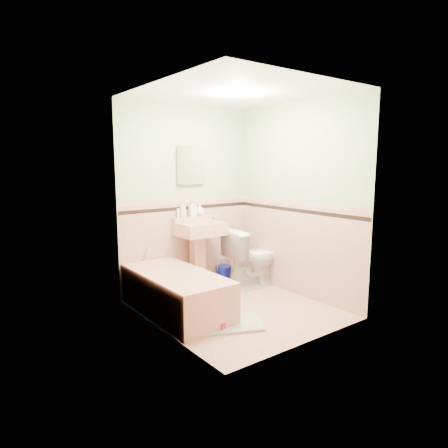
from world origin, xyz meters
TOP-DOWN VIEW (x-y plane):
  - floor at (0.00, 0.00)m, footprint 2.20×2.20m
  - ceiling at (0.00, 0.00)m, footprint 2.20×2.20m
  - wall_back at (0.00, 1.10)m, footprint 2.50×0.00m
  - wall_front at (0.00, -1.10)m, footprint 2.50×0.00m
  - wall_left at (-1.00, 0.00)m, footprint 0.00×2.50m
  - wall_right at (1.00, 0.00)m, footprint 0.00×2.50m
  - wainscot_back at (0.00, 1.09)m, footprint 2.00×0.00m
  - wainscot_front at (0.00, -1.09)m, footprint 2.00×0.00m
  - wainscot_left at (-0.99, 0.00)m, footprint 0.00×2.20m
  - wainscot_right at (0.99, 0.00)m, footprint 0.00×2.20m
  - accent_back at (0.00, 1.08)m, footprint 2.00×0.00m
  - accent_front at (0.00, -1.08)m, footprint 2.00×0.00m
  - accent_left at (-0.98, 0.00)m, footprint 0.00×2.20m
  - accent_right at (0.98, 0.00)m, footprint 0.00×2.20m
  - cap_back at (0.00, 1.08)m, footprint 2.00×0.00m
  - cap_front at (0.00, -1.08)m, footprint 2.00×0.00m
  - cap_left at (-0.98, 0.00)m, footprint 0.00×2.20m
  - cap_right at (0.98, 0.00)m, footprint 0.00×2.20m
  - bathtub at (-0.63, 0.33)m, footprint 0.70×1.50m
  - tub_faucet at (-0.63, 1.05)m, footprint 0.04×0.12m
  - sink at (0.05, 0.86)m, footprint 0.60×0.49m
  - sink_faucet at (0.05, 1.00)m, footprint 0.02×0.02m
  - medicine_cabinet at (0.05, 1.07)m, footprint 0.40×0.04m
  - soap_dish at (0.47, 1.06)m, footprint 0.13×0.08m
  - soap_bottle_left at (-0.10, 1.04)m, footprint 0.09×0.09m
  - soap_bottle_mid at (0.05, 1.04)m, footprint 0.11×0.12m
  - soap_bottle_right at (0.17, 1.04)m, footprint 0.17×0.17m
  - tube at (-0.17, 1.04)m, footprint 0.04×0.04m
  - toilet at (0.76, 0.58)m, footprint 0.82×0.48m
  - bucket at (0.56, 1.00)m, footprint 0.28×0.28m
  - bath_mat at (-0.39, -0.30)m, footprint 0.91×0.79m
  - shoe at (-0.47, -0.38)m, footprint 0.18×0.11m

SIDE VIEW (x-z plane):
  - floor at x=0.00m, z-range 0.00..0.00m
  - bath_mat at x=-0.39m, z-range 0.00..0.03m
  - shoe at x=-0.47m, z-range 0.03..0.10m
  - bucket at x=0.56m, z-range 0.00..0.23m
  - bathtub at x=-0.63m, z-range 0.00..0.45m
  - toilet at x=0.76m, z-range 0.00..0.83m
  - sink at x=0.05m, z-range 0.00..0.94m
  - wainscot_back at x=0.00m, z-range -0.40..1.60m
  - wainscot_front at x=0.00m, z-range -0.40..1.60m
  - wainscot_left at x=-0.99m, z-range -0.50..1.70m
  - wainscot_right at x=0.99m, z-range -0.50..1.70m
  - tub_faucet at x=-0.63m, z-range 0.61..0.65m
  - sink_faucet at x=0.05m, z-range 0.90..1.00m
  - soap_dish at x=0.47m, z-range 0.93..0.97m
  - tube at x=-0.17m, z-range 1.01..1.13m
  - soap_bottle_right at x=0.17m, z-range 1.01..1.17m
  - soap_bottle_mid at x=0.05m, z-range 1.01..1.23m
  - soap_bottle_left at x=-0.10m, z-range 1.01..1.23m
  - accent_left at x=-0.98m, z-range 0.02..2.22m
  - accent_right at x=0.98m, z-range 0.02..2.22m
  - accent_back at x=0.00m, z-range 0.12..2.12m
  - accent_front at x=0.00m, z-range 0.12..2.12m
  - cap_back at x=0.00m, z-range 0.22..2.22m
  - cap_front at x=0.00m, z-range 0.22..2.22m
  - cap_left at x=-0.98m, z-range 0.12..2.32m
  - cap_right at x=0.98m, z-range 0.12..2.32m
  - wall_back at x=0.00m, z-range 0.00..2.50m
  - wall_front at x=0.00m, z-range 0.00..2.50m
  - wall_left at x=-1.00m, z-range 0.00..2.50m
  - wall_right at x=1.00m, z-range 0.00..2.50m
  - medicine_cabinet at x=0.05m, z-range 1.45..1.95m
  - ceiling at x=0.00m, z-range 2.50..2.50m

